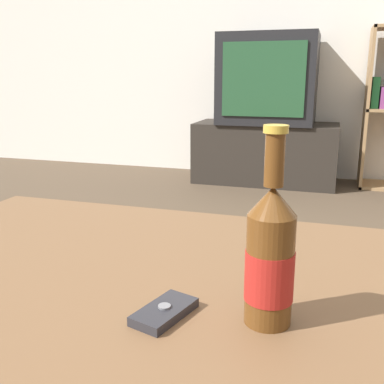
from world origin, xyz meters
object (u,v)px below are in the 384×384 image
object	(u,v)px
tv_stand	(265,153)
television	(268,79)
beer_bottle	(270,257)
cell_phone	(164,312)

from	to	relation	value
tv_stand	television	bearing A→B (deg)	-90.00
television	beer_bottle	size ratio (longest dim) A/B	2.43
television	cell_phone	bearing A→B (deg)	-84.98
tv_stand	television	xyz separation A→B (m)	(-0.00, -0.00, 0.53)
television	beer_bottle	bearing A→B (deg)	-81.96
beer_bottle	cell_phone	xyz separation A→B (m)	(-0.14, -0.03, -0.09)
television	cell_phone	distance (m)	2.81
tv_stand	cell_phone	size ratio (longest dim) A/B	9.12
cell_phone	beer_bottle	bearing A→B (deg)	28.13
beer_bottle	television	bearing A→B (deg)	98.04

